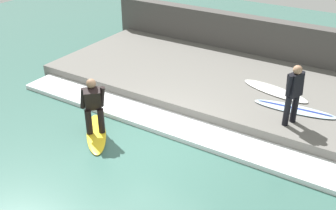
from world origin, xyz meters
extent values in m
plane|color=#386056|center=(0.00, 0.00, 0.00)|extent=(28.00, 28.00, 0.00)
cube|color=#66635E|center=(3.69, 0.00, 0.18)|extent=(4.40, 10.14, 0.35)
cube|color=#474442|center=(6.14, 0.00, 0.77)|extent=(0.50, 10.65, 1.54)
cube|color=white|center=(1.01, 0.00, 0.06)|extent=(0.97, 9.64, 0.12)
ellipsoid|color=yellow|center=(-0.27, 1.36, 0.03)|extent=(1.65, 1.57, 0.06)
cylinder|color=black|center=(-0.37, 1.47, 0.38)|extent=(0.15, 0.15, 0.63)
cylinder|color=black|center=(-0.17, 1.26, 0.38)|extent=(0.15, 0.15, 0.63)
cube|color=black|center=(-0.27, 1.36, 0.98)|extent=(0.57, 0.56, 0.63)
sphere|color=#846047|center=(-0.27, 1.36, 1.38)|extent=(0.22, 0.22, 0.22)
cylinder|color=black|center=(-0.42, 1.52, 1.02)|extent=(0.11, 0.19, 0.53)
cylinder|color=black|center=(-0.12, 1.20, 1.02)|extent=(0.11, 0.19, 0.53)
cylinder|color=black|center=(2.28, -2.63, 0.72)|extent=(0.14, 0.14, 0.74)
cylinder|color=black|center=(2.02, -2.52, 0.72)|extent=(0.14, 0.14, 0.74)
cube|color=black|center=(2.15, -2.57, 1.37)|extent=(0.42, 0.36, 0.56)
sphere|color=#A87A5B|center=(2.15, -2.57, 1.73)|extent=(0.21, 0.21, 0.21)
cylinder|color=black|center=(2.34, -2.65, 1.40)|extent=(0.10, 0.12, 0.48)
cylinder|color=black|center=(1.96, -2.50, 1.40)|extent=(0.10, 0.12, 0.48)
ellipsoid|color=silver|center=(2.85, -2.51, 0.38)|extent=(0.65, 2.08, 0.06)
ellipsoid|color=navy|center=(2.85, -2.51, 0.41)|extent=(0.25, 1.88, 0.01)
ellipsoid|color=white|center=(3.58, -1.75, 0.38)|extent=(0.98, 2.03, 0.06)
camera|label=1|loc=(-6.15, -4.38, 5.24)|focal=42.00mm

